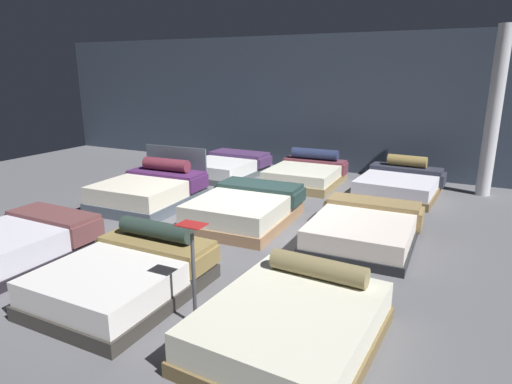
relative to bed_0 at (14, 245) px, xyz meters
The scene contains 13 objects.
ground_plane 3.68m from the bed_0, 54.86° to the left, with size 18.00×18.00×0.02m, color #5B5B60.
showroom_back_wall 8.07m from the bed_0, 74.57° to the left, with size 18.00×0.06×3.50m, color #333D4C.
bed_0 is the anchor object (origin of this frame).
bed_1 2.09m from the bed_0, ahead, with size 1.54×1.95×0.75m.
bed_2 4.22m from the bed_0, ahead, with size 1.65×2.05×0.66m.
bed_3 3.01m from the bed_0, 91.19° to the left, with size 1.70×2.06×1.04m.
bed_4 3.61m from the bed_0, 53.88° to the left, with size 1.65×2.14×0.56m.
bed_5 5.15m from the bed_0, 34.97° to the left, with size 1.62×2.10×0.49m.
bed_6 5.91m from the bed_0, 89.91° to the left, with size 1.64×2.15×0.50m.
bed_7 6.33m from the bed_0, 70.31° to the left, with size 1.61×1.99×0.74m.
bed_8 7.38m from the bed_0, 54.76° to the left, with size 1.73×2.04×0.75m.
price_sign 3.20m from the bed_0, ahead, with size 0.28×0.24×1.13m.
support_pillar 9.13m from the bed_0, 49.13° to the left, with size 0.29×0.29×3.50m, color silver.
Camera 1 is at (3.49, -6.57, 2.61)m, focal length 30.70 mm.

